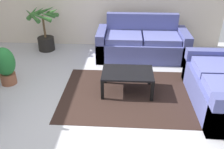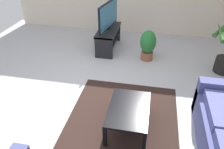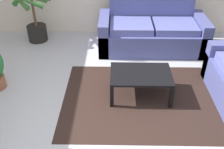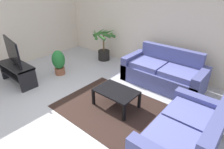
{
  "view_description": "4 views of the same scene",
  "coord_description": "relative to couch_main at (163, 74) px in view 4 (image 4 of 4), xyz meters",
  "views": [
    {
      "loc": [
        0.7,
        -2.71,
        2.25
      ],
      "look_at": [
        0.53,
        0.31,
        0.59
      ],
      "focal_mm": 38.31,
      "sensor_mm": 36.0,
      "label": 1
    },
    {
      "loc": [
        3.12,
        1.03,
        2.5
      ],
      "look_at": [
        0.16,
        0.44,
        0.52
      ],
      "focal_mm": 35.27,
      "sensor_mm": 36.0,
      "label": 2
    },
    {
      "loc": [
        0.41,
        -2.15,
        2.37
      ],
      "look_at": [
        0.36,
        0.51,
        0.56
      ],
      "focal_mm": 41.06,
      "sensor_mm": 36.0,
      "label": 3
    },
    {
      "loc": [
        2.76,
        -1.69,
        2.37
      ],
      "look_at": [
        0.59,
        0.87,
        0.66
      ],
      "focal_mm": 29.63,
      "sensor_mm": 36.0,
      "label": 4
    }
  ],
  "objects": [
    {
      "name": "ground_plane",
      "position": [
        -1.08,
        -2.28,
        -0.3
      ],
      "size": [
        6.6,
        6.6,
        0.0
      ],
      "primitive_type": "plane",
      "color": "#B2B2B7"
    },
    {
      "name": "wall_back",
      "position": [
        -1.08,
        0.72,
        1.05
      ],
      "size": [
        6.0,
        0.06,
        2.7
      ],
      "primitive_type": "cube",
      "color": "beige",
      "rests_on": "ground"
    },
    {
      "name": "couch_main",
      "position": [
        0.0,
        0.0,
        0.0
      ],
      "size": [
        1.96,
        0.9,
        0.9
      ],
      "color": "#4C518C",
      "rests_on": "ground"
    },
    {
      "name": "couch_loveseat",
      "position": [
        1.21,
        -1.75,
        -0.0
      ],
      "size": [
        0.9,
        1.66,
        0.9
      ],
      "color": "#4C518C",
      "rests_on": "ground"
    },
    {
      "name": "tv_stand",
      "position": [
        -2.86,
        -2.31,
        0.03
      ],
      "size": [
        1.1,
        0.45,
        0.52
      ],
      "color": "black",
      "rests_on": "ground"
    },
    {
      "name": "tv",
      "position": [
        -2.86,
        -2.31,
        0.55
      ],
      "size": [
        1.07,
        0.22,
        0.64
      ],
      "color": "black",
      "rests_on": "tv_stand"
    },
    {
      "name": "coffee_table",
      "position": [
        -0.32,
        -1.48,
        0.03
      ],
      "size": [
        0.85,
        0.58,
        0.38
      ],
      "color": "black",
      "rests_on": "ground"
    },
    {
      "name": "area_rug",
      "position": [
        -0.32,
        -1.58,
        -0.3
      ],
      "size": [
        2.2,
        1.7,
        0.01
      ],
      "primitive_type": "cube",
      "color": "black",
      "rests_on": "ground"
    },
    {
      "name": "potted_palm",
      "position": [
        -2.24,
        0.27,
        0.19
      ],
      "size": [
        0.8,
        0.8,
        1.03
      ],
      "color": "black",
      "rests_on": "ground"
    },
    {
      "name": "potted_plant_small",
      "position": [
        -2.47,
        -1.33,
        0.07
      ],
      "size": [
        0.35,
        0.35,
        0.7
      ],
      "color": "brown",
      "rests_on": "ground"
    }
  ]
}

